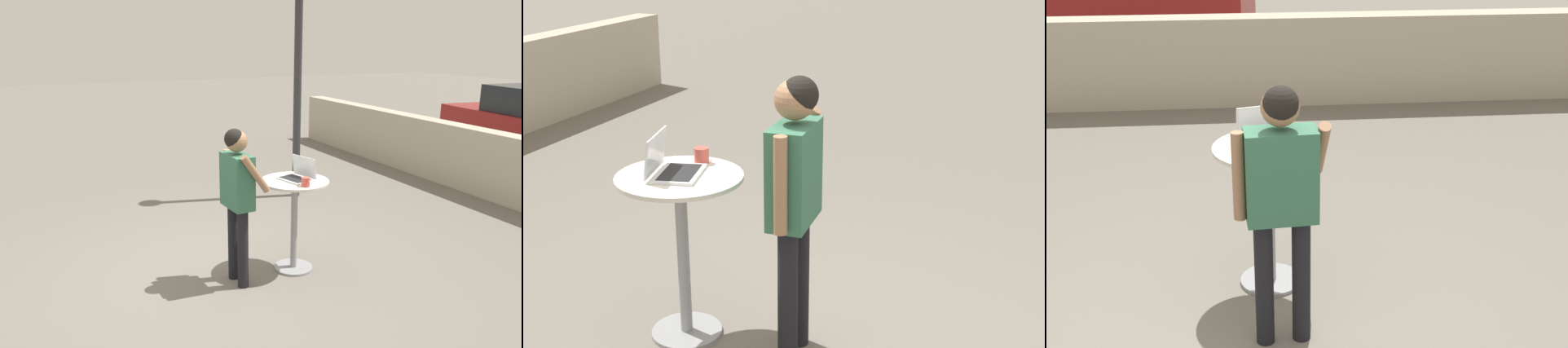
{
  "view_description": "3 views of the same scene",
  "coord_description": "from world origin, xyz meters",
  "views": [
    {
      "loc": [
        4.69,
        -1.58,
        2.45
      ],
      "look_at": [
        0.14,
        0.5,
        1.1
      ],
      "focal_mm": 35.0,
      "sensor_mm": 36.0,
      "label": 1
    },
    {
      "loc": [
        -3.1,
        -1.11,
        2.34
      ],
      "look_at": [
        0.34,
        0.3,
        1.04
      ],
      "focal_mm": 50.0,
      "sensor_mm": 36.0,
      "label": 2
    },
    {
      "loc": [
        0.06,
        -3.46,
        2.69
      ],
      "look_at": [
        0.42,
        0.55,
        0.94
      ],
      "focal_mm": 50.0,
      "sensor_mm": 36.0,
      "label": 3
    }
  ],
  "objects": [
    {
      "name": "standing_person",
      "position": [
        0.24,
        0.2,
        1.01
      ],
      "size": [
        0.54,
        0.37,
        1.61
      ],
      "color": "black",
      "rests_on": "ground_plane"
    },
    {
      "name": "pavement_kerb",
      "position": [
        0.0,
        4.92,
        0.52
      ],
      "size": [
        12.5,
        0.35,
        1.04
      ],
      "color": "#B2A893",
      "rests_on": "ground_plane"
    },
    {
      "name": "coffee_mug",
      "position": [
        0.44,
        0.86,
        1.05
      ],
      "size": [
        0.12,
        0.09,
        0.09
      ],
      "color": "#C14C42",
      "rests_on": "cafe_table"
    },
    {
      "name": "laptop",
      "position": [
        0.18,
        0.91,
        1.06
      ],
      "size": [
        0.4,
        0.35,
        0.24
      ],
      "color": "silver",
      "rests_on": "cafe_table"
    },
    {
      "name": "cafe_table",
      "position": [
        0.2,
        0.87,
        0.69
      ],
      "size": [
        0.72,
        0.72,
        1.0
      ],
      "color": "gray",
      "rests_on": "ground_plane"
    },
    {
      "name": "parked_car_near_street",
      "position": [
        -1.71,
        7.25,
        0.8
      ],
      "size": [
        4.07,
        2.23,
        1.56
      ],
      "color": "maroon",
      "rests_on": "ground_plane"
    }
  ]
}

